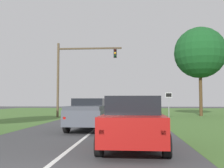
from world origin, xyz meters
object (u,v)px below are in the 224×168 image
object	(u,v)px
red_suv_near	(133,121)
oak_tree_right	(200,53)
pickup_truck_lead	(91,114)
traffic_light	(74,69)
keep_moving_sign	(169,101)

from	to	relation	value
red_suv_near	oak_tree_right	size ratio (longest dim) A/B	0.48
pickup_truck_lead	traffic_light	world-z (taller)	traffic_light
red_suv_near	traffic_light	distance (m)	18.80
pickup_truck_lead	keep_moving_sign	distance (m)	11.26
oak_tree_right	keep_moving_sign	bearing A→B (deg)	-128.28
pickup_truck_lead	traffic_light	bearing A→B (deg)	107.03
pickup_truck_lead	traffic_light	xyz separation A→B (m)	(-3.54, 11.57, 4.09)
pickup_truck_lead	oak_tree_right	distance (m)	19.21
keep_moving_sign	oak_tree_right	world-z (taller)	oak_tree_right
pickup_truck_lead	oak_tree_right	bearing A→B (deg)	55.99
red_suv_near	oak_tree_right	world-z (taller)	oak_tree_right
pickup_truck_lead	oak_tree_right	size ratio (longest dim) A/B	0.55
traffic_light	oak_tree_right	size ratio (longest dim) A/B	0.77
traffic_light	oak_tree_right	bearing A→B (deg)	14.32
traffic_light	keep_moving_sign	bearing A→B (deg)	-11.87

